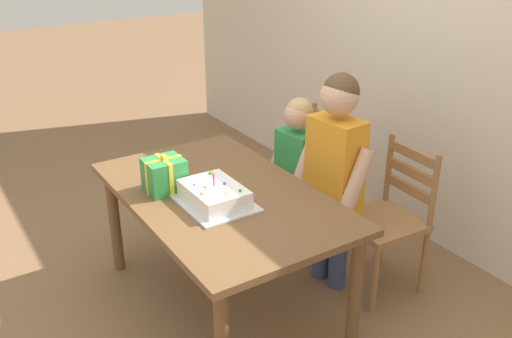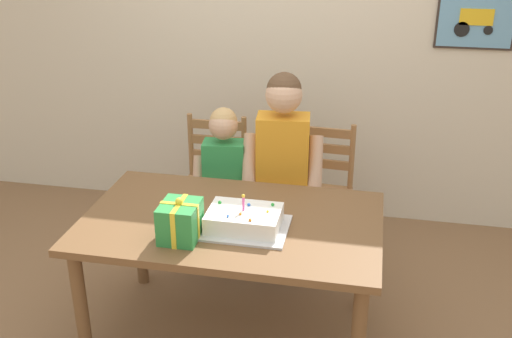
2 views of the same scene
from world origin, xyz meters
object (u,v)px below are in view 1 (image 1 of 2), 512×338
(child_younger, at_px, (296,164))
(chair_left, at_px, (313,175))
(dining_table, at_px, (221,208))
(birthday_cake, at_px, (214,195))
(child_older, at_px, (335,162))
(gift_box_red_large, at_px, (164,175))
(chair_right, at_px, (388,218))

(child_younger, bearing_deg, chair_left, 119.99)
(dining_table, height_order, chair_left, chair_left)
(dining_table, xyz_separation_m, child_younger, (-0.21, 0.67, 0.03))
(dining_table, relative_size, child_younger, 1.39)
(dining_table, relative_size, chair_left, 1.68)
(dining_table, relative_size, birthday_cake, 3.50)
(dining_table, xyz_separation_m, child_older, (0.16, 0.67, 0.17))
(chair_left, bearing_deg, birthday_cake, -66.30)
(dining_table, distance_m, child_older, 0.71)
(child_older, bearing_deg, gift_box_red_large, -111.10)
(dining_table, distance_m, chair_left, 1.02)
(dining_table, height_order, child_younger, child_younger)
(child_younger, bearing_deg, gift_box_red_large, -89.00)
(birthday_cake, bearing_deg, chair_right, 74.97)
(chair_right, bearing_deg, child_younger, -155.18)
(dining_table, distance_m, child_younger, 0.70)
(chair_left, xyz_separation_m, chair_right, (0.72, -0.00, 0.00))
(birthday_cake, xyz_separation_m, chair_left, (-0.45, 1.02, -0.32))
(birthday_cake, relative_size, child_older, 0.33)
(birthday_cake, bearing_deg, child_older, 84.66)
(birthday_cake, relative_size, child_younger, 0.40)
(gift_box_red_large, height_order, chair_right, gift_box_red_large)
(birthday_cake, bearing_deg, child_younger, 111.34)
(chair_left, height_order, child_older, child_older)
(gift_box_red_large, bearing_deg, chair_right, 64.72)
(chair_right, bearing_deg, gift_box_red_large, -115.28)
(chair_left, distance_m, child_older, 0.68)
(chair_right, bearing_deg, child_older, -127.59)
(birthday_cake, height_order, child_older, child_older)
(child_younger, bearing_deg, child_older, -0.08)
(gift_box_red_large, height_order, child_older, child_older)
(chair_left, xyz_separation_m, child_older, (0.52, -0.27, 0.35))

